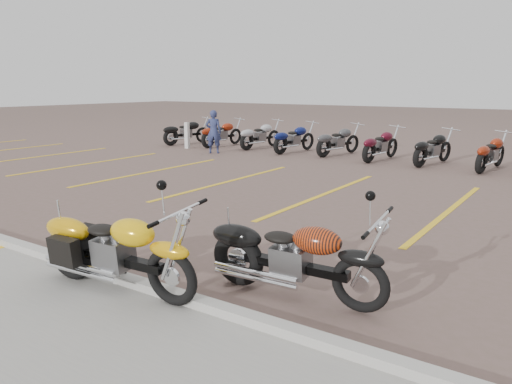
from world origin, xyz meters
TOP-DOWN VIEW (x-y plane):
  - ground at (0.00, 0.00)m, footprint 100.00×100.00m
  - curb at (0.00, -2.00)m, footprint 60.00×0.18m
  - parking_stripes at (0.00, 4.00)m, footprint 38.00×5.50m
  - yellow_cruiser at (0.38, -2.18)m, footprint 2.31×0.38m
  - flame_cruiser at (2.19, -1.16)m, footprint 2.21×0.35m
  - person_a at (-6.42, 8.04)m, footprint 0.67×0.60m
  - bollard at (-8.15, 8.54)m, footprint 0.17×0.17m
  - bg_bike_row at (-0.84, 9.83)m, footprint 17.52×2.09m

SIDE VIEW (x-z plane):
  - ground at x=0.00m, z-range 0.00..0.00m
  - parking_stripes at x=0.00m, z-range 0.00..0.01m
  - curb at x=0.00m, z-range 0.00..0.12m
  - flame_cruiser at x=2.19m, z-range 0.00..0.91m
  - yellow_cruiser at x=0.38m, z-range 0.00..0.95m
  - bollard at x=-8.15m, z-range 0.00..1.00m
  - bg_bike_row at x=-0.84m, z-range 0.00..1.10m
  - person_a at x=-6.42m, z-range 0.00..1.54m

